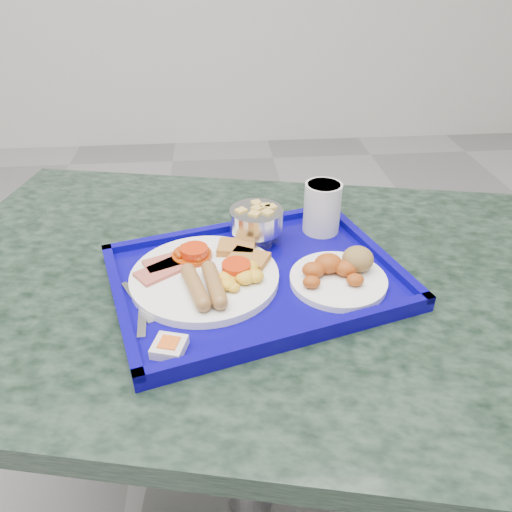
{
  "coord_description": "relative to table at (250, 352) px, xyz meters",
  "views": [
    {
      "loc": [
        0.28,
        -0.47,
        1.27
      ],
      "look_at": [
        0.34,
        0.24,
        0.81
      ],
      "focal_mm": 35.0,
      "sensor_mm": 36.0,
      "label": 1
    }
  ],
  "objects": [
    {
      "name": "table",
      "position": [
        0.0,
        0.0,
        0.0
      ],
      "size": [
        1.35,
        1.04,
        0.75
      ],
      "rotation": [
        0.0,
        0.0,
        -0.22
      ],
      "color": "slate",
      "rests_on": "floor"
    },
    {
      "name": "tray",
      "position": [
        0.01,
        -0.03,
        0.2
      ],
      "size": [
        0.56,
        0.47,
        0.03
      ],
      "rotation": [
        0.0,
        0.0,
        0.28
      ],
      "color": "#09027D",
      "rests_on": "table"
    },
    {
      "name": "main_plate",
      "position": [
        -0.07,
        -0.04,
        0.22
      ],
      "size": [
        0.25,
        0.25,
        0.04
      ],
      "rotation": [
        0.0,
        0.0,
        0.12
      ],
      "color": "white",
      "rests_on": "tray"
    },
    {
      "name": "bread_plate",
      "position": [
        0.15,
        -0.06,
        0.23
      ],
      "size": [
        0.16,
        0.16,
        0.05
      ],
      "rotation": [
        0.0,
        0.0,
        -0.34
      ],
      "color": "white",
      "rests_on": "tray"
    },
    {
      "name": "fruit_bowl",
      "position": [
        0.02,
        0.08,
        0.25
      ],
      "size": [
        0.1,
        0.1,
        0.07
      ],
      "color": "silver",
      "rests_on": "tray"
    },
    {
      "name": "juice_cup",
      "position": [
        0.15,
        0.11,
        0.26
      ],
      "size": [
        0.07,
        0.07,
        0.1
      ],
      "color": "silver",
      "rests_on": "tray"
    },
    {
      "name": "spoon",
      "position": [
        -0.16,
        -0.04,
        0.21
      ],
      "size": [
        0.09,
        0.15,
        0.01
      ],
      "rotation": [
        0.0,
        0.0,
        0.47
      ],
      "color": "silver",
      "rests_on": "tray"
    },
    {
      "name": "knife",
      "position": [
        -0.18,
        -0.08,
        0.21
      ],
      "size": [
        0.03,
        0.19,
        0.0
      ],
      "primitive_type": "cube",
      "rotation": [
        0.0,
        0.0,
        0.07
      ],
      "color": "silver",
      "rests_on": "tray"
    },
    {
      "name": "jam_packet",
      "position": [
        -0.13,
        -0.21,
        0.22
      ],
      "size": [
        0.06,
        0.06,
        0.02
      ],
      "rotation": [
        0.0,
        0.0,
        -0.29
      ],
      "color": "silver",
      "rests_on": "tray"
    }
  ]
}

